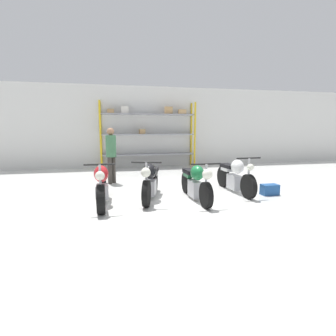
% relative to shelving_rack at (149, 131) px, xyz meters
% --- Properties ---
extents(ground_plane, '(30.00, 30.00, 0.00)m').
position_rel_shelving_rack_xyz_m(ground_plane, '(-0.22, -5.33, -1.63)').
color(ground_plane, silver).
extents(back_wall, '(30.00, 0.08, 3.60)m').
position_rel_shelving_rack_xyz_m(back_wall, '(-0.22, 0.36, 0.17)').
color(back_wall, silver).
rests_on(back_wall, ground_plane).
extents(shelving_rack, '(4.21, 0.63, 2.89)m').
position_rel_shelving_rack_xyz_m(shelving_rack, '(0.00, 0.00, 0.00)').
color(shelving_rack, gold).
rests_on(shelving_rack, ground_plane).
extents(motorcycle_red, '(0.63, 2.11, 1.03)m').
position_rel_shelving_rack_xyz_m(motorcycle_red, '(-1.91, -5.51, -1.18)').
color(motorcycle_red, black).
rests_on(motorcycle_red, ground_plane).
extents(motorcycle_black, '(0.86, 1.92, 1.01)m').
position_rel_shelving_rack_xyz_m(motorcycle_black, '(-0.75, -5.33, -1.17)').
color(motorcycle_black, black).
rests_on(motorcycle_black, ground_plane).
extents(motorcycle_green, '(0.68, 1.99, 0.99)m').
position_rel_shelving_rack_xyz_m(motorcycle_green, '(0.31, -5.67, -1.18)').
color(motorcycle_green, black).
rests_on(motorcycle_green, ground_plane).
extents(motorcycle_white, '(0.64, 2.02, 1.03)m').
position_rel_shelving_rack_xyz_m(motorcycle_white, '(1.60, -5.14, -1.17)').
color(motorcycle_white, black).
rests_on(motorcycle_white, ground_plane).
extents(person_browsing, '(0.45, 0.45, 1.76)m').
position_rel_shelving_rack_xyz_m(person_browsing, '(-1.67, -3.22, -0.59)').
color(person_browsing, '#38332D').
rests_on(person_browsing, ground_plane).
extents(toolbox, '(0.44, 0.26, 0.28)m').
position_rel_shelving_rack_xyz_m(toolbox, '(2.38, -5.62, -1.49)').
color(toolbox, '#1E4C8C').
rests_on(toolbox, ground_plane).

